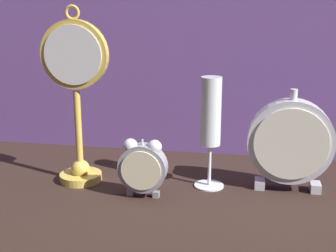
# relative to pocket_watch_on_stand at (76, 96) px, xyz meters

# --- Properties ---
(ground_plane) EXTENTS (4.00, 4.00, 0.00)m
(ground_plane) POSITION_rel_pocket_watch_on_stand_xyz_m (0.19, -0.09, -0.18)
(ground_plane) COLOR black
(fabric_backdrop_drape) EXTENTS (1.43, 0.01, 0.63)m
(fabric_backdrop_drape) POSITION_rel_pocket_watch_on_stand_xyz_m (0.19, 0.23, 0.13)
(fabric_backdrop_drape) COLOR #6B478E
(fabric_backdrop_drape) RESTS_ON ground_plane
(pocket_watch_on_stand) EXTENTS (0.14, 0.09, 0.36)m
(pocket_watch_on_stand) POSITION_rel_pocket_watch_on_stand_xyz_m (0.00, 0.00, 0.00)
(pocket_watch_on_stand) COLOR gold
(pocket_watch_on_stand) RESTS_ON ground_plane
(alarm_clock_twin_bell) EXTENTS (0.09, 0.03, 0.12)m
(alarm_clock_twin_bell) POSITION_rel_pocket_watch_on_stand_xyz_m (0.15, -0.06, -0.12)
(alarm_clock_twin_bell) COLOR gray
(alarm_clock_twin_bell) RESTS_ON ground_plane
(mantel_clock_silver) EXTENTS (0.17, 0.04, 0.20)m
(mantel_clock_silver) POSITION_rel_pocket_watch_on_stand_xyz_m (0.42, 0.03, -0.08)
(mantel_clock_silver) COLOR silver
(mantel_clock_silver) RESTS_ON ground_plane
(champagne_flute) EXTENTS (0.06, 0.06, 0.22)m
(champagne_flute) POSITION_rel_pocket_watch_on_stand_xyz_m (0.27, 0.02, -0.04)
(champagne_flute) COLOR silver
(champagne_flute) RESTS_ON ground_plane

